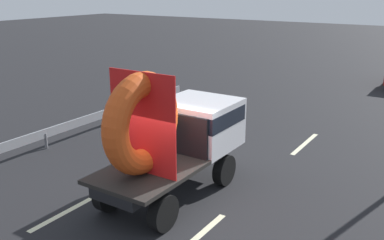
# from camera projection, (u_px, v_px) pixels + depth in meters

# --- Properties ---
(ground_plane) EXTENTS (120.00, 120.00, 0.00)m
(ground_plane) POSITION_uv_depth(u_px,v_px,m) (163.00, 205.00, 11.11)
(ground_plane) COLOR black
(flatbed_truck) EXTENTS (2.02, 4.69, 3.56)m
(flatbed_truck) POSITION_uv_depth(u_px,v_px,m) (178.00, 132.00, 11.42)
(flatbed_truck) COLOR black
(flatbed_truck) RESTS_ON ground_plane
(guardrail) EXTENTS (0.10, 12.98, 0.71)m
(guardrail) POSITION_uv_depth(u_px,v_px,m) (81.00, 122.00, 16.17)
(guardrail) COLOR gray
(guardrail) RESTS_ON ground_plane
(lane_dash_left_near) EXTENTS (0.16, 2.20, 0.01)m
(lane_dash_left_near) POSITION_uv_depth(u_px,v_px,m) (66.00, 212.00, 10.77)
(lane_dash_left_near) COLOR beige
(lane_dash_left_near) RESTS_ON ground_plane
(lane_dash_left_far) EXTENTS (0.16, 2.11, 0.01)m
(lane_dash_left_far) POSITION_uv_depth(u_px,v_px,m) (230.00, 124.00, 17.70)
(lane_dash_left_far) COLOR beige
(lane_dash_left_far) RESTS_ON ground_plane
(lane_dash_right_far) EXTENTS (0.16, 2.52, 0.01)m
(lane_dash_right_far) POSITION_uv_depth(u_px,v_px,m) (305.00, 144.00, 15.45)
(lane_dash_right_far) COLOR beige
(lane_dash_right_far) RESTS_ON ground_plane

